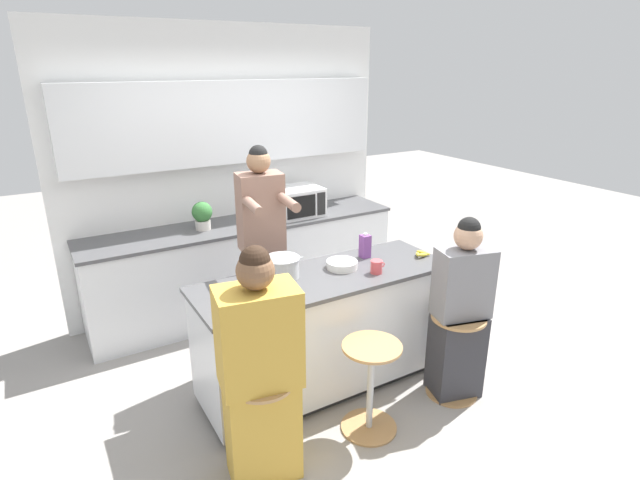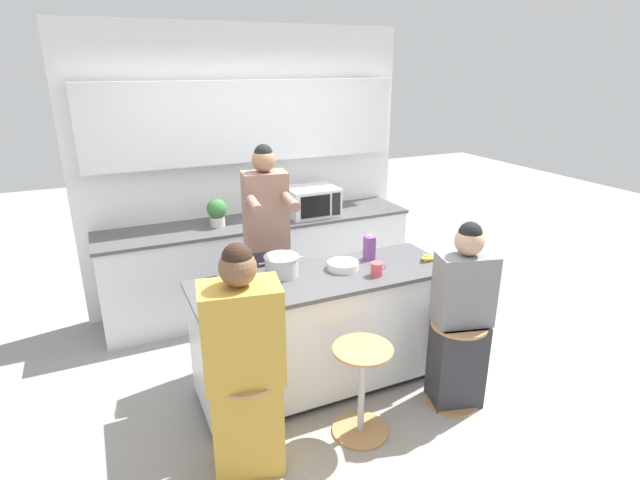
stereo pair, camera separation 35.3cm
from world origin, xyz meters
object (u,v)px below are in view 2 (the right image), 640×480
Objects in this scene: kitchen_island at (324,331)px; person_cooking at (267,257)px; bar_stool_leftmost at (248,416)px; cooking_pot at (282,266)px; banana_bunch at (427,258)px; fruit_bowl at (250,286)px; bar_stool_center at (362,385)px; bar_stool_rightmost at (456,359)px; juice_carton at (369,248)px; person_seated_near at (461,324)px; coffee_cup_near at (377,269)px; person_wrapped_blanket at (244,370)px; microwave at (311,201)px; potted_plant at (217,211)px.

person_cooking reaches higher than kitchen_island.
cooking_pot is (0.49, 0.70, 0.62)m from bar_stool_leftmost.
fruit_bowl is at bearing 177.47° from banana_bunch.
cooking_pot is at bearing 110.45° from bar_stool_center.
juice_carton is at bearing 112.60° from bar_stool_rightmost.
person_seated_near is 11.69× the size of coffee_cup_near.
person_cooking is 11.88× the size of banana_bunch.
person_cooking reaches higher than person_wrapped_blanket.
juice_carton is 0.40× the size of microwave.
person_cooking is (-0.24, 0.53, 0.44)m from kitchen_island.
person_wrapped_blanket is 7.63× the size of fruit_bowl.
person_seated_near is (1.55, -0.01, 0.27)m from bar_stool_leftmost.
bar_stool_rightmost is 0.47× the size of person_seated_near.
bar_stool_leftmost is 1.55m from juice_carton.
potted_plant is (-0.16, 0.94, 0.15)m from person_cooking.
bar_stool_center is 1.07m from juice_carton.
microwave is (0.19, 1.59, 0.09)m from coffee_cup_near.
potted_plant is at bearing 89.51° from person_wrapped_blanket.
person_wrapped_blanket is (-1.54, 0.01, 0.33)m from bar_stool_rightmost.
kitchen_island is 1.07× the size of person_cooking.
microwave reaches higher than kitchen_island.
juice_carton reaches higher than cooking_pot.
bar_stool_leftmost is at bearing -107.65° from person_cooking.
person_wrapped_blanket is 1.23m from coffee_cup_near.
bar_stool_leftmost is 0.36× the size of person_cooking.
potted_plant reaches higher than cooking_pot.
bar_stool_rightmost is at bearing -0.29° from bar_stool_center.
person_seated_near is 2.41m from potted_plant.
bar_stool_center is 1.00× the size of bar_stool_rightmost.
banana_bunch is 0.45m from juice_carton.
person_seated_near reaches higher than bar_stool_leftmost.
person_cooking is at bearing 102.24° from bar_stool_center.
person_wrapped_blanket is at bearing -162.60° from banana_bunch.
person_cooking reaches higher than bar_stool_center.
potted_plant reaches higher than coffee_cup_near.
bar_stool_rightmost is at bearing -83.69° from microwave.
juice_carton reaches higher than kitchen_island.
bar_stool_leftmost is 3.36× the size of fruit_bowl.
kitchen_island is 1.38× the size of person_seated_near.
cooking_pot reaches higher than bar_stool_leftmost.
person_cooking is 9.31× the size of fruit_bowl.
person_wrapped_blanket reaches higher than banana_bunch.
kitchen_island is 0.62m from coffee_cup_near.
person_cooking reaches higher than person_seated_near.
person_cooking is 0.90m from coffee_cup_near.
juice_carton is (-0.39, 0.22, 0.07)m from banana_bunch.
person_cooking is 0.62m from fruit_bowl.
juice_carton is at bearing 17.84° from kitchen_island.
cooking_pot is at bearing 154.97° from coffee_cup_near.
cooking_pot is at bearing 27.56° from fruit_bowl.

